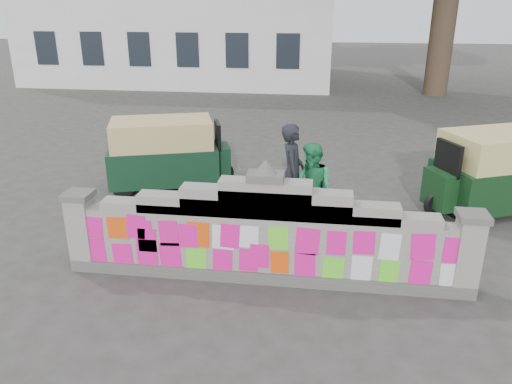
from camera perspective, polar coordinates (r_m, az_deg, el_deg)
ground at (r=8.15m, az=1.02°, el=-9.86°), size 100.00×100.00×0.00m
parapet_wall at (r=7.79m, az=1.05°, el=-5.14°), size 6.48×0.44×2.01m
building at (r=29.97m, az=-7.72°, el=20.51°), size 16.00×10.00×8.90m
cyclist_bike at (r=9.57m, az=4.07°, el=-1.35°), size 2.12×0.82×1.10m
cyclist_rider at (r=9.43m, az=4.13°, el=0.79°), size 0.48×0.70×1.86m
pedestrian at (r=9.50m, az=6.44°, el=0.42°), size 1.05×1.06×1.73m
rickshaw_left at (r=12.00m, az=-10.21°, el=4.50°), size 3.01×2.07×1.62m
rickshaw_right at (r=11.57m, az=26.00°, el=2.23°), size 3.14×2.36×1.69m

